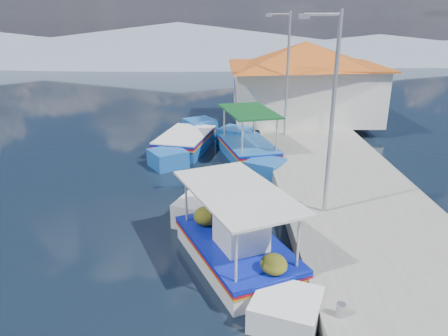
{
  "coord_description": "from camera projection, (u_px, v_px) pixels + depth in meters",
  "views": [
    {
      "loc": [
        1.35,
        -10.26,
        6.37
      ],
      "look_at": [
        1.45,
        3.8,
        1.3
      ],
      "focal_mm": 34.43,
      "sensor_mm": 36.0,
      "label": 1
    }
  ],
  "objects": [
    {
      "name": "lamp_post_far",
      "position": [
        286.0,
        68.0,
        20.87
      ],
      "size": [
        1.21,
        0.14,
        6.0
      ],
      "color": "#A5A8AD",
      "rests_on": "quay"
    },
    {
      "name": "lamp_post_near",
      "position": [
        330.0,
        106.0,
        12.41
      ],
      "size": [
        1.21,
        0.14,
        6.0
      ],
      "color": "#A5A8AD",
      "rests_on": "quay"
    },
    {
      "name": "bollards",
      "position": [
        285.0,
        171.0,
        16.55
      ],
      "size": [
        0.2,
        17.2,
        0.3
      ],
      "color": "#A5A8AD",
      "rests_on": "quay"
    },
    {
      "name": "quay",
      "position": [
        333.0,
        174.0,
        17.4
      ],
      "size": [
        5.0,
        44.0,
        0.5
      ],
      "primitive_type": "cube",
      "color": "gray",
      "rests_on": "ground"
    },
    {
      "name": "mountain_ridge",
      "position": [
        256.0,
        44.0,
        63.83
      ],
      "size": [
        171.4,
        96.0,
        5.5
      ],
      "color": "slate",
      "rests_on": "ground"
    },
    {
      "name": "harbor_building",
      "position": [
        304.0,
        79.0,
        25.01
      ],
      "size": [
        10.49,
        10.49,
        4.4
      ],
      "color": "silver",
      "rests_on": "quay"
    },
    {
      "name": "main_caique",
      "position": [
        237.0,
        247.0,
        11.53
      ],
      "size": [
        3.91,
        6.6,
        2.37
      ],
      "rotation": [
        0.0,
        0.0,
        -0.41
      ],
      "color": "white",
      "rests_on": "ground"
    },
    {
      "name": "caique_green_canopy",
      "position": [
        249.0,
        150.0,
        20.07
      ],
      "size": [
        3.04,
        6.49,
        2.5
      ],
      "rotation": [
        0.0,
        0.0,
        -0.25
      ],
      "color": "#1C58AA",
      "rests_on": "ground"
    },
    {
      "name": "ground",
      "position": [
        172.0,
        259.0,
        11.8
      ],
      "size": [
        160.0,
        160.0,
        0.0
      ],
      "primitive_type": "plane",
      "color": "black",
      "rests_on": "ground"
    },
    {
      "name": "caique_blue_hull",
      "position": [
        185.0,
        143.0,
        21.21
      ],
      "size": [
        3.16,
        6.88,
        1.26
      ],
      "rotation": [
        0.0,
        0.0,
        0.24
      ],
      "color": "#1C58AA",
      "rests_on": "ground"
    }
  ]
}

